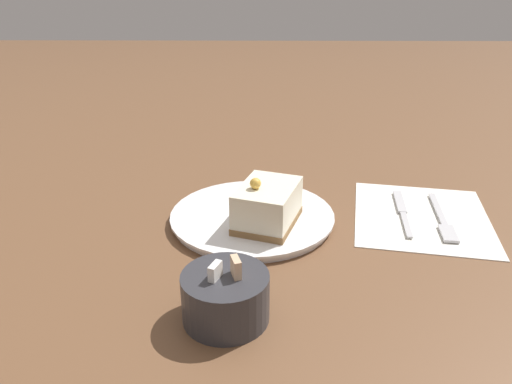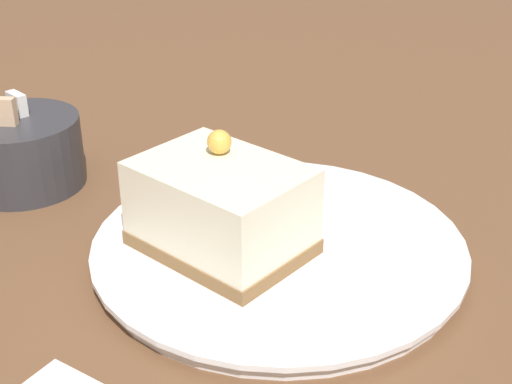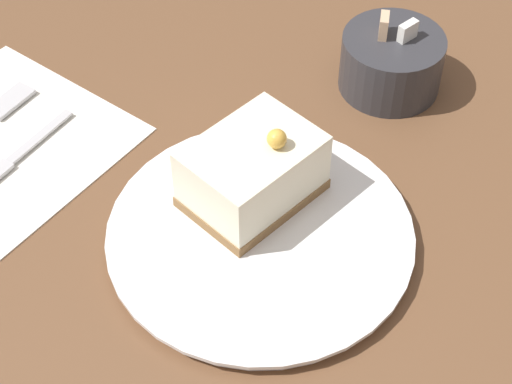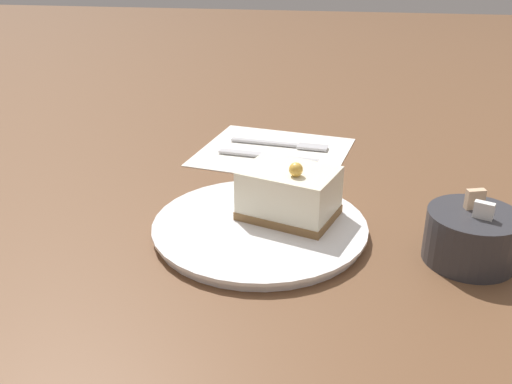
% 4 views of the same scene
% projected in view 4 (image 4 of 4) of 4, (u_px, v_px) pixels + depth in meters
% --- Properties ---
extents(ground_plane, '(4.00, 4.00, 0.00)m').
position_uv_depth(ground_plane, '(261.00, 227.00, 0.69)').
color(ground_plane, brown).
extents(plate, '(0.25, 0.25, 0.01)m').
position_uv_depth(plate, '(262.00, 227.00, 0.68)').
color(plate, white).
rests_on(plate, ground_plane).
extents(cake_slice, '(0.11, 0.13, 0.08)m').
position_uv_depth(cake_slice, '(289.00, 193.00, 0.68)').
color(cake_slice, olive).
rests_on(cake_slice, plate).
extents(napkin, '(0.24, 0.26, 0.00)m').
position_uv_depth(napkin, '(273.00, 152.00, 0.92)').
color(napkin, white).
rests_on(napkin, ground_plane).
extents(fork, '(0.04, 0.16, 0.00)m').
position_uv_depth(fork, '(288.00, 145.00, 0.94)').
color(fork, silver).
rests_on(fork, napkin).
extents(knife, '(0.03, 0.16, 0.00)m').
position_uv_depth(knife, '(259.00, 155.00, 0.90)').
color(knife, silver).
rests_on(knife, napkin).
extents(sugar_bowl, '(0.10, 0.10, 0.08)m').
position_uv_depth(sugar_bowl, '(471.00, 237.00, 0.61)').
color(sugar_bowl, '#333338').
rests_on(sugar_bowl, ground_plane).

